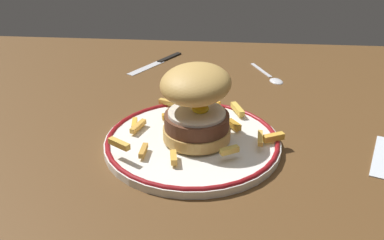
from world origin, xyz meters
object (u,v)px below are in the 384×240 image
(dinner_plate, at_px, (192,141))
(burger, at_px, (196,103))
(knife, at_px, (160,61))
(spoon, at_px, (273,77))

(dinner_plate, relative_size, burger, 1.89)
(dinner_plate, bearing_deg, knife, 106.19)
(burger, distance_m, knife, 0.40)
(dinner_plate, bearing_deg, burger, 32.63)
(dinner_plate, xyz_separation_m, spoon, (0.15, 0.30, -0.00))
(knife, relative_size, spoon, 1.27)
(spoon, bearing_deg, dinner_plate, -116.50)
(burger, distance_m, spoon, 0.33)
(dinner_plate, xyz_separation_m, knife, (-0.11, 0.38, -0.01))
(dinner_plate, height_order, knife, dinner_plate)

